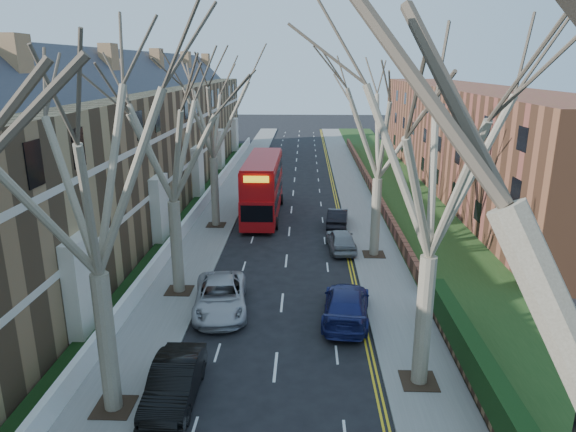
{
  "coord_description": "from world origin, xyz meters",
  "views": [
    {
      "loc": [
        1.16,
        -9.64,
        12.09
      ],
      "look_at": [
        0.14,
        20.08,
        3.27
      ],
      "focal_mm": 32.0,
      "sensor_mm": 36.0,
      "label": 1
    }
  ],
  "objects": [
    {
      "name": "pavement_left",
      "position": [
        -6.0,
        39.0,
        0.06
      ],
      "size": [
        3.0,
        102.0,
        0.12
      ],
      "primitive_type": "cube",
      "color": "slate",
      "rests_on": "ground"
    },
    {
      "name": "pavement_right",
      "position": [
        6.0,
        39.0,
        0.06
      ],
      "size": [
        3.0,
        102.0,
        0.12
      ],
      "primitive_type": "cube",
      "color": "slate",
      "rests_on": "ground"
    },
    {
      "name": "terrace_left",
      "position": [
        -13.65,
        31.0,
        5.53
      ],
      "size": [
        9.7,
        78.0,
        13.6
      ],
      "color": "brown",
      "rests_on": "ground"
    },
    {
      "name": "flats_right",
      "position": [
        17.46,
        43.0,
        4.98
      ],
      "size": [
        13.97,
        54.0,
        10.0
      ],
      "color": "brown",
      "rests_on": "ground"
    },
    {
      "name": "front_wall_left",
      "position": [
        -7.65,
        31.0,
        0.62
      ],
      "size": [
        0.3,
        78.0,
        1.0
      ],
      "color": "white",
      "rests_on": "ground"
    },
    {
      "name": "grass_verge_right",
      "position": [
        10.5,
        39.0,
        0.15
      ],
      "size": [
        6.0,
        102.0,
        0.06
      ],
      "color": "#1E3D16",
      "rests_on": "ground"
    },
    {
      "name": "tree_left_mid",
      "position": [
        -5.7,
        6.0,
        9.56
      ],
      "size": [
        10.5,
        10.5,
        14.71
      ],
      "color": "#726651",
      "rests_on": "ground"
    },
    {
      "name": "tree_left_far",
      "position": [
        -5.7,
        16.0,
        9.24
      ],
      "size": [
        10.15,
        10.15,
        14.22
      ],
      "color": "#726651",
      "rests_on": "ground"
    },
    {
      "name": "tree_left_dist",
      "position": [
        -5.7,
        28.0,
        9.56
      ],
      "size": [
        10.5,
        10.5,
        14.71
      ],
      "color": "#726651",
      "rests_on": "ground"
    },
    {
      "name": "tree_right_mid",
      "position": [
        5.7,
        8.0,
        9.56
      ],
      "size": [
        10.5,
        10.5,
        14.71
      ],
      "color": "#726651",
      "rests_on": "ground"
    },
    {
      "name": "tree_right_far",
      "position": [
        5.7,
        22.0,
        9.24
      ],
      "size": [
        10.15,
        10.15,
        14.22
      ],
      "color": "#726651",
      "rests_on": "ground"
    },
    {
      "name": "double_decker_bus",
      "position": [
        -2.29,
        31.17,
        2.33
      ],
      "size": [
        2.92,
        11.36,
        4.73
      ],
      "rotation": [
        0.0,
        0.0,
        3.14
      ],
      "color": "#A70B0E",
      "rests_on": "ground"
    },
    {
      "name": "car_left_mid",
      "position": [
        -3.61,
        6.65,
        0.77
      ],
      "size": [
        1.7,
        4.72,
        1.55
      ],
      "primitive_type": "imported",
      "rotation": [
        0.0,
        0.0,
        0.01
      ],
      "color": "black",
      "rests_on": "ground"
    },
    {
      "name": "car_left_far",
      "position": [
        -3.08,
        13.98,
        0.78
      ],
      "size": [
        3.26,
        5.87,
        1.55
      ],
      "primitive_type": "imported",
      "rotation": [
        0.0,
        0.0,
        0.13
      ],
      "color": "#ADADB3",
      "rests_on": "ground"
    },
    {
      "name": "car_right_near",
      "position": [
        3.23,
        13.27,
        0.79
      ],
      "size": [
        2.8,
        5.64,
        1.58
      ],
      "primitive_type": "imported",
      "rotation": [
        0.0,
        0.0,
        3.03
      ],
      "color": "navy",
      "rests_on": "ground"
    },
    {
      "name": "car_right_mid",
      "position": [
        3.61,
        23.11,
        0.74
      ],
      "size": [
        2.11,
        4.46,
        1.47
      ],
      "primitive_type": "imported",
      "rotation": [
        0.0,
        0.0,
        3.23
      ],
      "color": "gray",
      "rests_on": "ground"
    },
    {
      "name": "car_right_far",
      "position": [
        3.7,
        28.49,
        0.71
      ],
      "size": [
        1.93,
        4.42,
        1.41
      ],
      "primitive_type": "imported",
      "rotation": [
        0.0,
        0.0,
        3.04
      ],
      "color": "black",
      "rests_on": "ground"
    }
  ]
}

